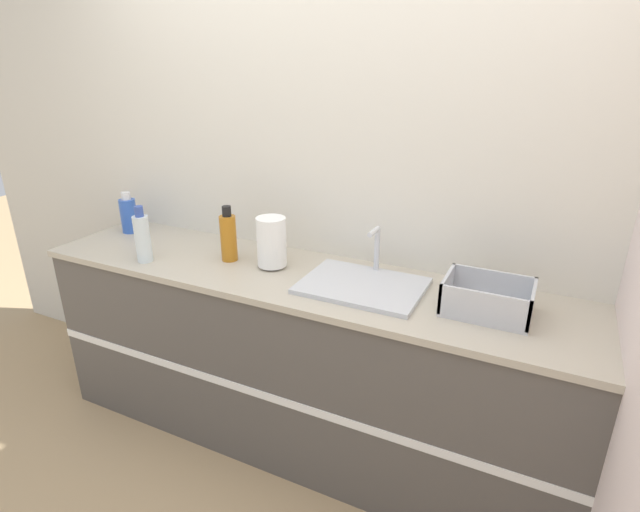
{
  "coord_description": "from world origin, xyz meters",
  "views": [
    {
      "loc": [
        0.98,
        -1.5,
        1.81
      ],
      "look_at": [
        0.12,
        0.26,
        1.03
      ],
      "focal_mm": 28.0,
      "sensor_mm": 36.0,
      "label": 1
    }
  ],
  "objects": [
    {
      "name": "dish_rack",
      "position": [
        0.81,
        0.28,
        0.96
      ],
      "size": [
        0.32,
        0.23,
        0.13
      ],
      "color": "#B7BABF",
      "rests_on": "counter_cabinet"
    },
    {
      "name": "bottle_blue",
      "position": [
        -1.11,
        0.39,
        1.01
      ],
      "size": [
        0.09,
        0.09,
        0.22
      ],
      "color": "#2D56B7",
      "rests_on": "counter_cabinet"
    },
    {
      "name": "bottle_clear",
      "position": [
        -0.73,
        0.11,
        1.03
      ],
      "size": [
        0.07,
        0.07,
        0.27
      ],
      "color": "silver",
      "rests_on": "counter_cabinet"
    },
    {
      "name": "counter_cabinet",
      "position": [
        0.0,
        0.28,
        0.45
      ],
      "size": [
        2.54,
        0.59,
        0.91
      ],
      "color": "#514C47",
      "rests_on": "ground_plane"
    },
    {
      "name": "paper_towel_roll",
      "position": [
        -0.15,
        0.31,
        1.03
      ],
      "size": [
        0.13,
        0.13,
        0.24
      ],
      "color": "#4C4C51",
      "rests_on": "counter_cabinet"
    },
    {
      "name": "bottle_amber",
      "position": [
        -0.37,
        0.29,
        1.02
      ],
      "size": [
        0.08,
        0.08,
        0.27
      ],
      "color": "#B26B19",
      "rests_on": "counter_cabinet"
    },
    {
      "name": "sink",
      "position": [
        0.31,
        0.29,
        0.92
      ],
      "size": [
        0.5,
        0.37,
        0.22
      ],
      "color": "silver",
      "rests_on": "counter_cabinet"
    },
    {
      "name": "wall_back",
      "position": [
        0.0,
        0.6,
        1.3
      ],
      "size": [
        4.92,
        0.06,
        2.6
      ],
      "color": "beige",
      "rests_on": "ground_plane"
    },
    {
      "name": "ground_plane",
      "position": [
        0.0,
        0.0,
        0.0
      ],
      "size": [
        12.0,
        12.0,
        0.0
      ],
      "primitive_type": "plane",
      "color": "tan"
    }
  ]
}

